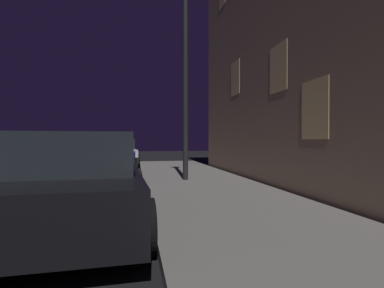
{
  "coord_description": "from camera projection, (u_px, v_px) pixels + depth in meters",
  "views": [
    {
      "loc": [
        3.75,
        0.59,
        1.32
      ],
      "look_at": [
        4.2,
        2.95,
        1.3
      ],
      "focal_mm": 27.65,
      "sensor_mm": 36.0,
      "label": 1
    }
  ],
  "objects": [
    {
      "name": "car_white",
      "position": [
        118.0,
        152.0,
        15.87
      ],
      "size": [
        2.29,
        4.58,
        1.43
      ],
      "color": "silver",
      "rests_on": "ground"
    },
    {
      "name": "car_black",
      "position": [
        74.0,
        182.0,
        4.43
      ],
      "size": [
        2.26,
        4.4,
        1.43
      ],
      "color": "black",
      "rests_on": "ground"
    },
    {
      "name": "street_lamp",
      "position": [
        185.0,
        52.0,
        8.94
      ],
      "size": [
        0.44,
        0.44,
        5.93
      ],
      "color": "black",
      "rests_on": "sidewalk"
    },
    {
      "name": "car_blue",
      "position": [
        109.0,
        158.0,
        10.31
      ],
      "size": [
        2.06,
        4.59,
        1.43
      ],
      "color": "navy",
      "rests_on": "ground"
    }
  ]
}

